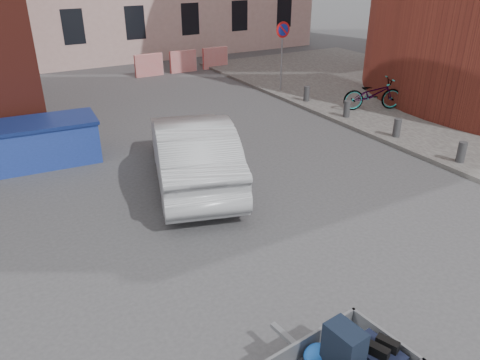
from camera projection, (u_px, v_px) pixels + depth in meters
ground at (302, 254)px, 8.67m from camera, size 120.00×120.00×0.00m
sidewalk at (465, 113)px, 16.26m from camera, size 9.00×24.00×0.12m
no_parking_sign at (282, 42)px, 17.91m from camera, size 0.60×0.09×2.65m
bollards at (397, 128)px, 13.85m from camera, size 0.22×9.02×0.55m
barriers at (183, 61)px, 22.06m from camera, size 4.70×0.18×1.00m
dumpster at (44, 142)px, 12.28m from camera, size 2.86×1.62×1.16m
silver_car at (192, 150)px, 11.11m from camera, size 3.12×5.28×1.64m
bicycle at (373, 94)px, 16.23m from camera, size 2.20×1.46×1.09m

